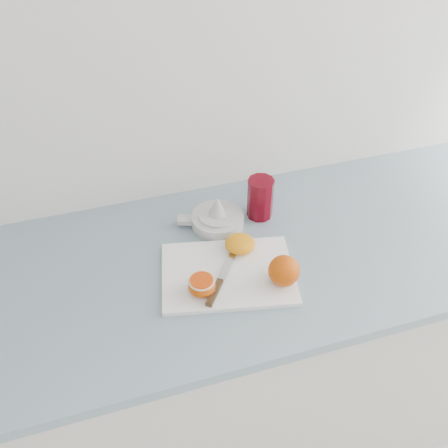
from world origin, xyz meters
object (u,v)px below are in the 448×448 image
object	(u,v)px
counter	(252,350)
red_tumbler	(260,199)
cutting_board	(228,274)
half_orange	(202,286)
citrus_juicer	(217,218)

from	to	relation	value
counter	red_tumbler	xyz separation A→B (m)	(0.05, 0.13, 0.50)
cutting_board	half_orange	distance (m)	0.09
half_orange	red_tumbler	size ratio (longest dim) A/B	0.54
counter	red_tumbler	size ratio (longest dim) A/B	21.58
half_orange	red_tumbler	xyz separation A→B (m)	(0.23, 0.24, 0.02)
citrus_juicer	red_tumbler	distance (m)	0.13
counter	red_tumbler	distance (m)	0.52
cutting_board	half_orange	bearing A→B (deg)	-151.70
half_orange	cutting_board	bearing A→B (deg)	28.30
counter	half_orange	size ratio (longest dim) A/B	40.04
citrus_juicer	red_tumbler	xyz separation A→B (m)	(0.13, 0.01, 0.03)
red_tumbler	half_orange	bearing A→B (deg)	-134.40
half_orange	citrus_juicer	world-z (taller)	citrus_juicer
red_tumbler	counter	bearing A→B (deg)	-111.13
counter	citrus_juicer	xyz separation A→B (m)	(-0.07, 0.12, 0.47)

